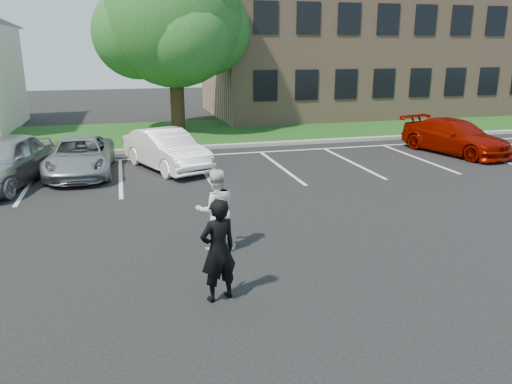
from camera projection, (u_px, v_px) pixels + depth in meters
ground_plane at (269, 266)px, 9.88m from camera, size 90.00×90.00×0.00m
curb at (188, 148)px, 20.99m from camera, size 40.00×0.30×0.15m
grass_strip at (178, 133)px, 24.70m from camera, size 44.00×8.00×0.08m
stall_lines at (237, 163)px, 18.53m from camera, size 34.00×5.36×0.01m
office_building at (380, 47)px, 32.58m from camera, size 22.40×10.40×8.30m
tree at (175, 21)px, 24.09m from camera, size 7.80×7.20×8.80m
man_black_suit at (218, 250)px, 8.36m from camera, size 0.76×0.61×1.80m
man_white_shirt at (216, 210)px, 10.46m from camera, size 0.89×0.71×1.76m
car_silver_west at (3, 161)px, 15.37m from camera, size 3.00×4.95×1.58m
car_silver_minivan at (80, 156)px, 16.84m from camera, size 2.21×4.53×1.24m
car_white_sedan at (166, 150)px, 17.53m from camera, size 2.95×4.45×1.39m
car_red_compact at (455, 137)px, 20.15m from camera, size 3.05×4.99×1.35m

